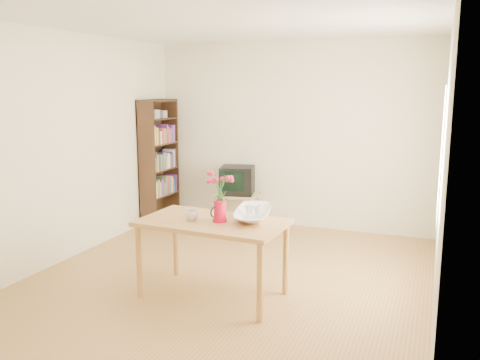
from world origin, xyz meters
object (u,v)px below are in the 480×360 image
at_px(bowl, 253,194).
at_px(pitcher, 220,212).
at_px(table, 213,229).
at_px(television, 238,180).
at_px(mug, 192,215).

bearing_deg(bowl, pitcher, -135.44).
bearing_deg(bowl, table, -143.74).
xyz_separation_m(pitcher, television, (-0.80, 2.46, -0.18)).
bearing_deg(bowl, television, 115.16).
height_order(mug, bowl, bowl).
bearing_deg(mug, table, 174.70).
xyz_separation_m(table, mug, (-0.19, -0.06, 0.13)).
bearing_deg(mug, bowl, -173.26).
bearing_deg(pitcher, television, 128.43).
relative_size(mug, bowl, 0.24).
relative_size(mug, television, 0.22).
relative_size(table, television, 2.57).
distance_m(table, television, 2.56).
distance_m(mug, television, 2.58).
xyz_separation_m(pitcher, bowl, (0.24, 0.24, 0.14)).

